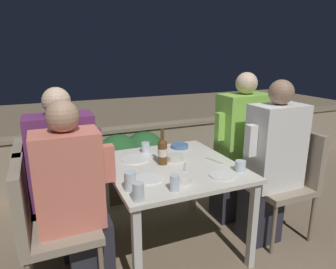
{
  "coord_description": "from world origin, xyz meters",
  "views": [
    {
      "loc": [
        -0.86,
        -1.94,
        1.53
      ],
      "look_at": [
        0.0,
        0.08,
        0.92
      ],
      "focal_mm": 32.0,
      "sensor_mm": 36.0,
      "label": 1
    }
  ],
  "objects": [
    {
      "name": "fork_0",
      "position": [
        0.07,
        -0.09,
        0.7
      ],
      "size": [
        0.1,
        0.16,
        0.01
      ],
      "color": "silver",
      "rests_on": "dining_table"
    },
    {
      "name": "chair_right_near",
      "position": [
        0.98,
        -0.21,
        0.55
      ],
      "size": [
        0.47,
        0.46,
        0.91
      ],
      "color": "gray",
      "rests_on": "ground_plane"
    },
    {
      "name": "ground_plane",
      "position": [
        0.0,
        0.0,
        0.0
      ],
      "size": [
        16.0,
        16.0,
        0.0
      ],
      "primitive_type": "plane",
      "color": "#847056"
    },
    {
      "name": "planter_hedge",
      "position": [
        -0.17,
        1.0,
        0.39
      ],
      "size": [
        1.03,
        0.47,
        0.7
      ],
      "color": "brown",
      "rests_on": "ground_plane"
    },
    {
      "name": "glass_cup_2",
      "position": [
        0.4,
        -0.3,
        0.74
      ],
      "size": [
        0.08,
        0.08,
        0.08
      ],
      "color": "silver",
      "rests_on": "dining_table"
    },
    {
      "name": "plate_2",
      "position": [
        0.24,
        -0.33,
        0.71
      ],
      "size": [
        0.18,
        0.18,
        0.01
      ],
      "color": "white",
      "rests_on": "dining_table"
    },
    {
      "name": "person_purple_stripe",
      "position": [
        -0.74,
        0.21,
        0.65
      ],
      "size": [
        0.52,
        0.26,
        1.3
      ],
      "color": "#282833",
      "rests_on": "ground_plane"
    },
    {
      "name": "glass_cup_4",
      "position": [
        -0.41,
        -0.29,
        0.76
      ],
      "size": [
        0.07,
        0.07,
        0.12
      ],
      "color": "silver",
      "rests_on": "dining_table"
    },
    {
      "name": "person_coral_top",
      "position": [
        -0.73,
        -0.15,
        0.64
      ],
      "size": [
        0.48,
        0.26,
        1.27
      ],
      "color": "#282833",
      "rests_on": "ground_plane"
    },
    {
      "name": "plate_0",
      "position": [
        -0.25,
        -0.18,
        0.71
      ],
      "size": [
        0.19,
        0.19,
        0.01
      ],
      "color": "white",
      "rests_on": "dining_table"
    },
    {
      "name": "glass_cup_1",
      "position": [
        -0.4,
        -0.44,
        0.76
      ],
      "size": [
        0.07,
        0.07,
        0.11
      ],
      "color": "silver",
      "rests_on": "dining_table"
    },
    {
      "name": "bowl_1",
      "position": [
        0.06,
        0.09,
        0.73
      ],
      "size": [
        0.14,
        0.14,
        0.05
      ],
      "color": "beige",
      "rests_on": "dining_table"
    },
    {
      "name": "person_white_polo",
      "position": [
        0.78,
        -0.21,
        0.67
      ],
      "size": [
        0.5,
        0.26,
        1.33
      ],
      "color": "#282833",
      "rests_on": "ground_plane"
    },
    {
      "name": "fork_1",
      "position": [
        0.34,
        -0.06,
        0.7
      ],
      "size": [
        0.07,
        0.17,
        0.01
      ],
      "color": "silver",
      "rests_on": "dining_table"
    },
    {
      "name": "chair_left_far",
      "position": [
        -0.94,
        0.21,
        0.55
      ],
      "size": [
        0.47,
        0.46,
        0.91
      ],
      "color": "gray",
      "rests_on": "ground_plane"
    },
    {
      "name": "plate_1",
      "position": [
        -0.22,
        0.22,
        0.71
      ],
      "size": [
        0.23,
        0.23,
        0.01
      ],
      "color": "white",
      "rests_on": "dining_table"
    },
    {
      "name": "person_green_blouse",
      "position": [
        0.76,
        0.19,
        0.68
      ],
      "size": [
        0.51,
        0.26,
        1.36
      ],
      "color": "#282833",
      "rests_on": "ground_plane"
    },
    {
      "name": "chair_left_near",
      "position": [
        -0.93,
        -0.15,
        0.55
      ],
      "size": [
        0.47,
        0.46,
        0.91
      ],
      "color": "gray",
      "rests_on": "ground_plane"
    },
    {
      "name": "bowl_0",
      "position": [
        0.23,
        0.35,
        0.72
      ],
      "size": [
        0.15,
        0.15,
        0.04
      ],
      "color": "#4C709E",
      "rests_on": "dining_table"
    },
    {
      "name": "dining_table",
      "position": [
        0.0,
        0.0,
        0.62
      ],
      "size": [
        0.96,
        1.0,
        0.7
      ],
      "color": "silver",
      "rests_on": "ground_plane"
    },
    {
      "name": "parapet_wall",
      "position": [
        0.0,
        1.44,
        0.34
      ],
      "size": [
        9.0,
        0.18,
        0.66
      ],
      "color": "gray",
      "rests_on": "ground_plane"
    },
    {
      "name": "glass_cup_0",
      "position": [
        -0.09,
        0.36,
        0.74
      ],
      "size": [
        0.07,
        0.07,
        0.09
      ],
      "color": "silver",
      "rests_on": "dining_table"
    },
    {
      "name": "beer_bottle",
      "position": [
        -0.06,
        0.05,
        0.81
      ],
      "size": [
        0.07,
        0.07,
        0.28
      ],
      "color": "brown",
      "rests_on": "dining_table"
    },
    {
      "name": "glass_cup_3",
      "position": [
        -0.16,
        -0.4,
        0.75
      ],
      "size": [
        0.06,
        0.06,
        0.1
      ],
      "color": "silver",
      "rests_on": "dining_table"
    },
    {
      "name": "bowl_2",
      "position": [
        -0.07,
        -0.31,
        0.73
      ],
      "size": [
        0.13,
        0.13,
        0.05
      ],
      "color": "silver",
      "rests_on": "dining_table"
    },
    {
      "name": "potted_plant",
      "position": [
        1.3,
        0.74,
        0.4
      ],
      "size": [
        0.28,
        0.28,
        0.65
      ],
      "color": "#B2A899",
      "rests_on": "ground_plane"
    },
    {
      "name": "chair_right_far",
      "position": [
        0.96,
        0.19,
        0.55
      ],
      "size": [
        0.47,
        0.46,
        0.91
      ],
      "color": "gray",
      "rests_on": "ground_plane"
    }
  ]
}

